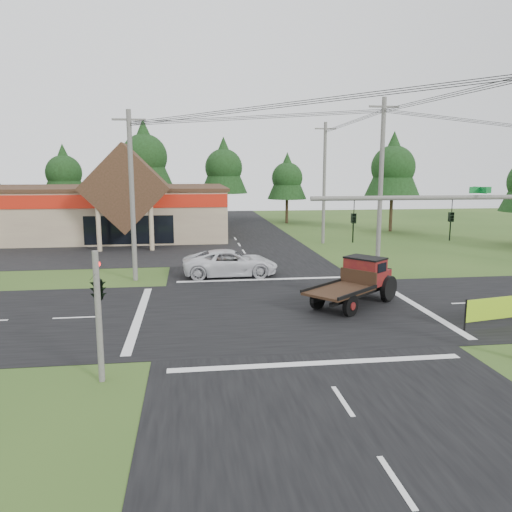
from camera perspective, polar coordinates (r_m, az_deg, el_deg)
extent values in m
plane|color=#2E4C1B|center=(25.08, 3.03, -6.22)|extent=(120.00, 120.00, 0.00)
cube|color=black|center=(25.08, 3.03, -6.20)|extent=(12.00, 120.00, 0.02)
cube|color=black|center=(25.08, 3.03, -6.20)|extent=(120.00, 12.00, 0.02)
cube|color=black|center=(44.28, -19.87, 0.29)|extent=(28.00, 14.00, 0.02)
cube|color=#9D846A|center=(55.09, -19.67, 4.69)|extent=(30.00, 15.00, 5.00)
cube|color=#342515|center=(54.94, -19.82, 7.34)|extent=(30.40, 15.40, 0.30)
cube|color=#9F190C|center=(47.64, -21.65, 5.77)|extent=(30.00, 0.12, 1.20)
cube|color=#342515|center=(45.55, -14.64, 7.50)|extent=(7.78, 4.00, 7.78)
cylinder|color=#9D846A|center=(44.44, -17.54, 3.04)|extent=(0.40, 0.40, 4.00)
cylinder|color=#9D846A|center=(43.89, -11.87, 3.21)|extent=(0.40, 0.40, 4.00)
cube|color=black|center=(46.81, -14.30, 2.90)|extent=(8.00, 0.08, 2.60)
cylinder|color=#595651|center=(18.06, 18.76, 6.33)|extent=(8.00, 0.16, 0.16)
imported|color=black|center=(18.60, 21.36, 3.17)|extent=(0.16, 0.20, 1.00)
imported|color=black|center=(17.19, 11.07, 3.16)|extent=(0.16, 0.20, 1.00)
cube|color=#0C6626|center=(19.02, 24.26, 6.89)|extent=(0.80, 0.04, 0.22)
cylinder|color=#595651|center=(17.14, -17.54, -6.71)|extent=(0.20, 0.20, 4.40)
imported|color=black|center=(16.98, -17.69, -1.65)|extent=(0.53, 2.48, 1.00)
sphere|color=#FF0C0C|center=(17.08, -17.64, -0.90)|extent=(0.18, 0.18, 0.18)
cylinder|color=#595651|center=(31.92, -13.98, 6.54)|extent=(0.30, 0.30, 10.50)
cube|color=#595651|center=(32.01, -14.34, 14.88)|extent=(2.00, 0.12, 0.12)
cylinder|color=#595651|center=(34.07, 14.05, 7.58)|extent=(0.30, 0.30, 11.50)
cube|color=#595651|center=(34.27, 14.43, 16.21)|extent=(2.00, 0.12, 0.12)
cylinder|color=#595651|center=(47.37, 7.80, 8.17)|extent=(0.30, 0.30, 11.20)
cube|color=#595651|center=(47.49, 7.94, 14.21)|extent=(2.00, 0.12, 0.12)
cylinder|color=#332316|center=(67.69, -20.86, 4.85)|extent=(0.36, 0.36, 3.50)
cone|color=black|center=(67.49, -21.13, 9.12)|extent=(5.60, 5.60, 6.60)
sphere|color=black|center=(67.49, -21.11, 8.87)|extent=(4.40, 4.40, 4.40)
cylinder|color=#332316|center=(65.09, -12.46, 5.55)|extent=(0.36, 0.36, 4.55)
cone|color=black|center=(64.94, -12.68, 11.33)|extent=(7.28, 7.28, 8.58)
sphere|color=black|center=(64.93, -12.66, 10.99)|extent=(5.72, 5.72, 5.72)
cylinder|color=#332316|center=(66.02, -3.66, 5.52)|extent=(0.36, 0.36, 3.85)
cone|color=black|center=(65.83, -3.71, 10.34)|extent=(6.16, 6.16, 7.26)
sphere|color=black|center=(65.83, -3.71, 10.06)|extent=(4.84, 4.84, 4.84)
cylinder|color=#332316|center=(65.11, 3.54, 5.15)|extent=(0.36, 0.36, 3.15)
cone|color=black|center=(64.89, 3.58, 9.15)|extent=(5.04, 5.04, 5.94)
sphere|color=black|center=(64.90, 3.58, 8.91)|extent=(3.96, 3.96, 3.96)
cylinder|color=#332316|center=(58.41, 15.16, 4.62)|extent=(0.36, 0.36, 3.85)
cone|color=black|center=(58.19, 15.41, 10.07)|extent=(6.16, 6.16, 7.26)
sphere|color=black|center=(58.19, 15.40, 9.75)|extent=(4.84, 4.84, 4.84)
imported|color=silver|center=(32.89, -2.95, -0.79)|extent=(6.29, 3.02, 1.73)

